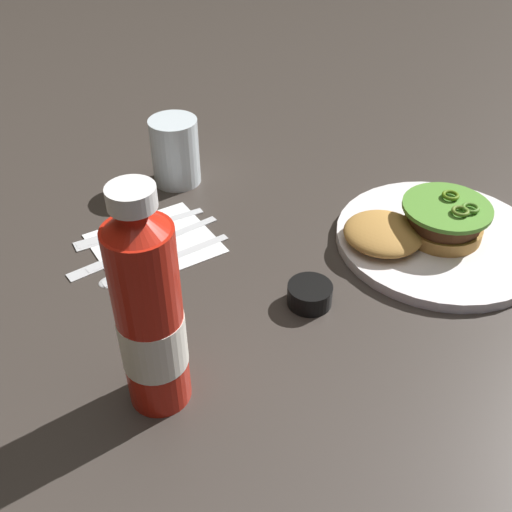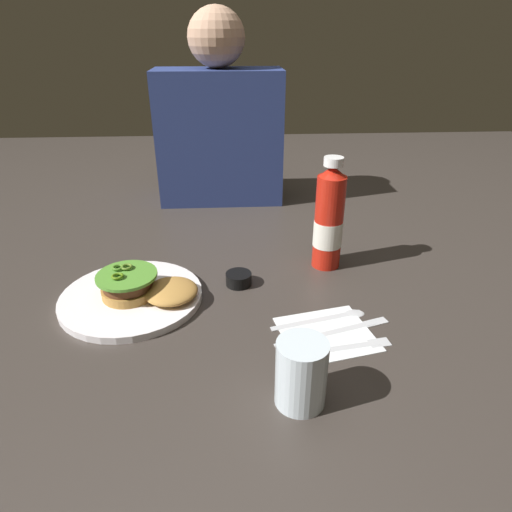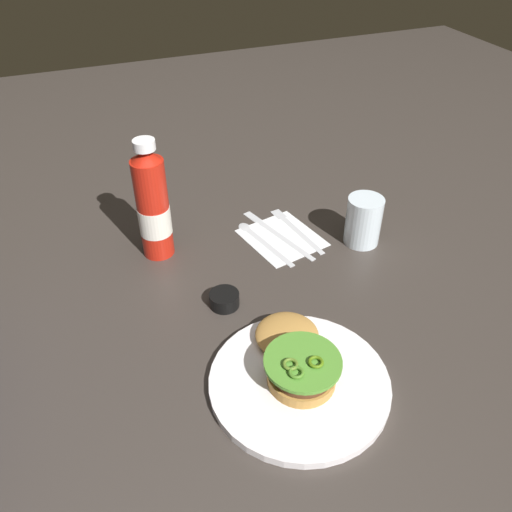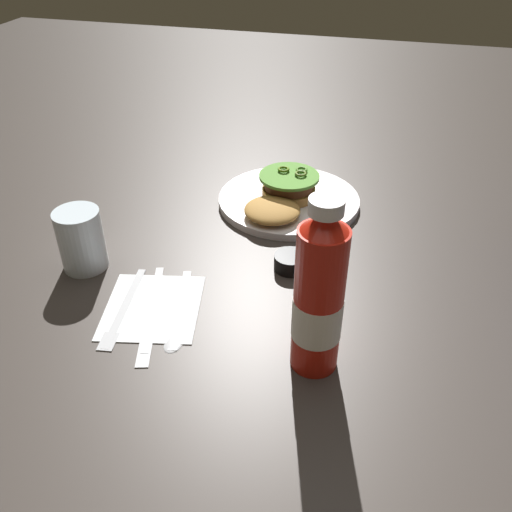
{
  "view_description": "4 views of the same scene",
  "coord_description": "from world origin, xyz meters",
  "views": [
    {
      "loc": [
        0.31,
        0.55,
        0.49
      ],
      "look_at": [
        0.12,
        0.03,
        0.05
      ],
      "focal_mm": 42.03,
      "sensor_mm": 36.0,
      "label": 1
    },
    {
      "loc": [
        0.06,
        -0.71,
        0.48
      ],
      "look_at": [
        0.1,
        0.04,
        0.08
      ],
      "focal_mm": 30.92,
      "sensor_mm": 36.0,
      "label": 2
    },
    {
      "loc": [
        -0.58,
        0.27,
        0.64
      ],
      "look_at": [
        0.09,
        0.01,
        0.08
      ],
      "focal_mm": 36.4,
      "sensor_mm": 36.0,
      "label": 3
    },
    {
      "loc": [
        0.78,
        0.21,
        0.53
      ],
      "look_at": [
        0.14,
        0.04,
        0.06
      ],
      "focal_mm": 38.25,
      "sensor_mm": 36.0,
      "label": 4
    }
  ],
  "objects": [
    {
      "name": "ground_plane",
      "position": [
        0.0,
        0.0,
        0.0
      ],
      "size": [
        3.0,
        3.0,
        0.0
      ],
      "primitive_type": "plane",
      "color": "#37302B"
    },
    {
      "name": "dinner_plate",
      "position": [
        -0.14,
        0.03,
        0.01
      ],
      "size": [
        0.27,
        0.27,
        0.01
      ],
      "primitive_type": "cylinder",
      "color": "white",
      "rests_on": "ground_plane"
    },
    {
      "name": "burger_sandwich",
      "position": [
        -0.11,
        0.02,
        0.03
      ],
      "size": [
        0.19,
        0.12,
        0.05
      ],
      "color": "#B17E3B",
      "rests_on": "dinner_plate"
    },
    {
      "name": "ketchup_bottle",
      "position": [
        0.27,
        0.15,
        0.11
      ],
      "size": [
        0.06,
        0.06,
        0.25
      ],
      "color": "red",
      "rests_on": "ground_plane"
    },
    {
      "name": "water_glass",
      "position": [
        0.15,
        -0.25,
        0.05
      ],
      "size": [
        0.07,
        0.07,
        0.1
      ],
      "primitive_type": "cylinder",
      "color": "silver",
      "rests_on": "ground_plane"
    },
    {
      "name": "condiment_cup",
      "position": [
        0.07,
        0.08,
        0.01
      ],
      "size": [
        0.05,
        0.05,
        0.03
      ],
      "primitive_type": "cylinder",
      "color": "black",
      "rests_on": "ground_plane"
    },
    {
      "name": "napkin",
      "position": [
        0.22,
        -0.1,
        0.0
      ],
      "size": [
        0.18,
        0.17,
        0.0
      ],
      "primitive_type": "cube",
      "rotation": [
        0.0,
        0.0,
        0.21
      ],
      "color": "white",
      "rests_on": "ground_plane"
    },
    {
      "name": "fork_utensil",
      "position": [
        0.25,
        -0.14,
        0.0
      ],
      "size": [
        0.19,
        0.04,
        0.0
      ],
      "color": "silver",
      "rests_on": "napkin"
    },
    {
      "name": "butter_knife",
      "position": [
        0.25,
        -0.09,
        0.0
      ],
      "size": [
        0.22,
        0.08,
        0.0
      ],
      "color": "silver",
      "rests_on": "napkin"
    },
    {
      "name": "spoon_utensil",
      "position": [
        0.24,
        -0.05,
        0.0
      ],
      "size": [
        0.18,
        0.06,
        0.0
      ],
      "color": "silver",
      "rests_on": "napkin"
    }
  ]
}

